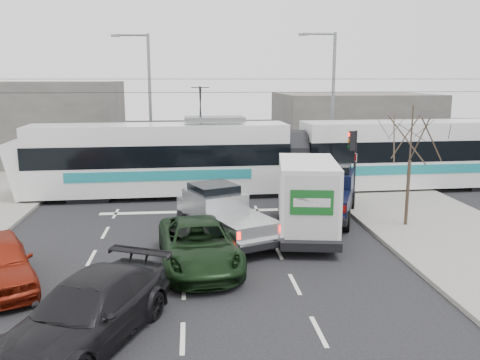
{
  "coord_description": "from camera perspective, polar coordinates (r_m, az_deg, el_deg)",
  "views": [
    {
      "loc": [
        -1.39,
        -17.49,
        6.24
      ],
      "look_at": [
        0.73,
        4.52,
        1.8
      ],
      "focal_mm": 38.0,
      "sensor_mm": 36.0,
      "label": 1
    }
  ],
  "objects": [
    {
      "name": "tram",
      "position": [
        28.12,
        6.02,
        2.72
      ],
      "size": [
        28.32,
        3.92,
        5.76
      ],
      "rotation": [
        0.0,
        0.0,
        0.04
      ],
      "color": "white",
      "rests_on": "ground"
    },
    {
      "name": "sidewalk_right",
      "position": [
        21.26,
        24.24,
        -6.54
      ],
      "size": [
        6.0,
        60.0,
        0.15
      ],
      "primitive_type": "cube",
      "color": "gray",
      "rests_on": "ground"
    },
    {
      "name": "building_left",
      "position": [
        41.58,
        -23.27,
        5.97
      ],
      "size": [
        14.0,
        10.0,
        6.0
      ],
      "primitive_type": "cube",
      "color": "slate",
      "rests_on": "ground"
    },
    {
      "name": "traffic_signal",
      "position": [
        25.48,
        12.55,
        3.19
      ],
      "size": [
        0.44,
        0.44,
        3.6
      ],
      "color": "black",
      "rests_on": "ground"
    },
    {
      "name": "box_truck",
      "position": [
        20.46,
        7.44,
        -2.02
      ],
      "size": [
        3.08,
        6.49,
        3.12
      ],
      "rotation": [
        0.0,
        0.0,
        -0.16
      ],
      "color": "black",
      "rests_on": "ground"
    },
    {
      "name": "catenary",
      "position": [
        27.62,
        -2.61,
        6.44
      ],
      "size": [
        60.0,
        0.2,
        7.0
      ],
      "color": "black",
      "rests_on": "ground"
    },
    {
      "name": "building_right",
      "position": [
        43.76,
        12.42,
        6.19
      ],
      "size": [
        12.0,
        10.0,
        5.0
      ],
      "primitive_type": "cube",
      "color": "slate",
      "rests_on": "ground"
    },
    {
      "name": "bare_tree",
      "position": [
        22.05,
        18.66,
        4.39
      ],
      "size": [
        2.4,
        2.4,
        5.0
      ],
      "color": "#47382B",
      "rests_on": "ground"
    },
    {
      "name": "green_car",
      "position": [
        17.25,
        -4.67,
        -7.21
      ],
      "size": [
        3.02,
        5.69,
        1.52
      ],
      "primitive_type": "imported",
      "rotation": [
        0.0,
        0.0,
        0.09
      ],
      "color": "black",
      "rests_on": "ground"
    },
    {
      "name": "street_lamp_far",
      "position": [
        33.62,
        -10.4,
        9.25
      ],
      "size": [
        2.38,
        0.25,
        9.0
      ],
      "color": "slate",
      "rests_on": "ground"
    },
    {
      "name": "dark_car",
      "position": [
        13.0,
        -16.68,
        -13.98
      ],
      "size": [
        4.21,
        5.84,
        1.57
      ],
      "primitive_type": "imported",
      "rotation": [
        0.0,
        0.0,
        -0.42
      ],
      "color": "black",
      "rests_on": "ground"
    },
    {
      "name": "rails",
      "position": [
        28.22,
        -2.54,
        -1.41
      ],
      "size": [
        60.0,
        1.6,
        0.03
      ],
      "primitive_type": "cube",
      "color": "#33302D",
      "rests_on": "ground"
    },
    {
      "name": "silver_pickup",
      "position": [
        20.15,
        -2.05,
        -3.68
      ],
      "size": [
        3.97,
        5.92,
        2.04
      ],
      "rotation": [
        0.0,
        0.0,
        0.41
      ],
      "color": "black",
      "rests_on": "ground"
    },
    {
      "name": "navy_pickup",
      "position": [
        23.46,
        9.98,
        -1.35
      ],
      "size": [
        3.86,
        5.88,
        2.33
      ],
      "rotation": [
        0.0,
        0.0,
        -0.37
      ],
      "color": "black",
      "rests_on": "ground"
    },
    {
      "name": "ground",
      "position": [
        18.62,
        -0.9,
        -8.23
      ],
      "size": [
        120.0,
        120.0,
        0.0
      ],
      "primitive_type": "plane",
      "color": "black",
      "rests_on": "ground"
    },
    {
      "name": "street_lamp_near",
      "position": [
        32.69,
        10.08,
        9.21
      ],
      "size": [
        2.38,
        0.25,
        9.0
      ],
      "color": "slate",
      "rests_on": "ground"
    }
  ]
}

